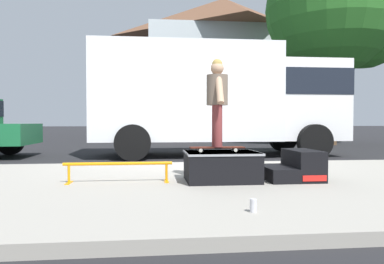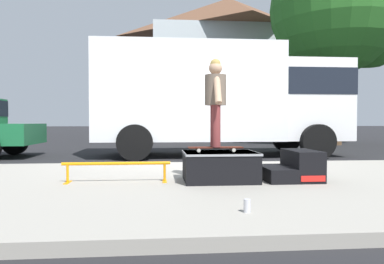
{
  "view_description": "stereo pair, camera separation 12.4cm",
  "coord_description": "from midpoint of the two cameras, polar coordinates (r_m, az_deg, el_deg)",
  "views": [
    {
      "loc": [
        -0.63,
        -8.14,
        0.97
      ],
      "look_at": [
        0.08,
        -1.61,
        0.78
      ],
      "focal_mm": 34.46,
      "sensor_mm": 36.0,
      "label": 1
    },
    {
      "loc": [
        -0.51,
        -8.15,
        0.97
      ],
      "look_at": [
        0.08,
        -1.61,
        0.78
      ],
      "focal_mm": 34.46,
      "sensor_mm": 36.0,
      "label": 2
    }
  ],
  "objects": [
    {
      "name": "ground_plane",
      "position": [
        8.22,
        -2.2,
        -5.13
      ],
      "size": [
        140.0,
        140.0,
        0.0
      ],
      "primitive_type": "plane",
      "color": "black"
    },
    {
      "name": "sidewalk_slab",
      "position": [
        5.25,
        0.11,
        -8.32
      ],
      "size": [
        50.0,
        5.0,
        0.12
      ],
      "primitive_type": "cube",
      "color": "gray",
      "rests_on": "ground"
    },
    {
      "name": "skate_box",
      "position": [
        5.28,
        3.9,
        -5.18
      ],
      "size": [
        1.03,
        0.82,
        0.42
      ],
      "color": "black",
      "rests_on": "sidewalk_slab"
    },
    {
      "name": "kicker_ramp",
      "position": [
        5.58,
        15.03,
        -5.31
      ],
      "size": [
        0.77,
        0.8,
        0.43
      ],
      "color": "black",
      "rests_on": "sidewalk_slab"
    },
    {
      "name": "grind_rail",
      "position": [
        5.25,
        -12.01,
        -5.33
      ],
      "size": [
        1.5,
        0.28,
        0.28
      ],
      "color": "orange",
      "rests_on": "sidewalk_slab"
    },
    {
      "name": "skateboard",
      "position": [
        5.29,
        3.22,
        -2.43
      ],
      "size": [
        0.78,
        0.21,
        0.07
      ],
      "color": "#4C1E14",
      "rests_on": "skate_box"
    },
    {
      "name": "skater_kid",
      "position": [
        5.29,
        3.23,
        5.69
      ],
      "size": [
        0.3,
        0.64,
        1.25
      ],
      "color": "brown",
      "rests_on": "skateboard"
    },
    {
      "name": "soda_can",
      "position": [
        3.54,
        8.46,
        -11.19
      ],
      "size": [
        0.07,
        0.07,
        0.13
      ],
      "color": "silver",
      "rests_on": "sidewalk_slab"
    },
    {
      "name": "box_truck",
      "position": [
        10.53,
        3.84,
        5.61
      ],
      "size": [
        6.91,
        2.63,
        3.05
      ],
      "color": "white",
      "rests_on": "ground"
    },
    {
      "name": "street_tree_main",
      "position": [
        17.06,
        21.48,
        16.67
      ],
      "size": [
        5.86,
        5.33,
        8.26
      ],
      "color": "brown",
      "rests_on": "ground"
    },
    {
      "name": "house_behind",
      "position": [
        22.61,
        4.84,
        9.94
      ],
      "size": [
        9.54,
        8.22,
        8.4
      ],
      "color": "silver",
      "rests_on": "ground"
    }
  ]
}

